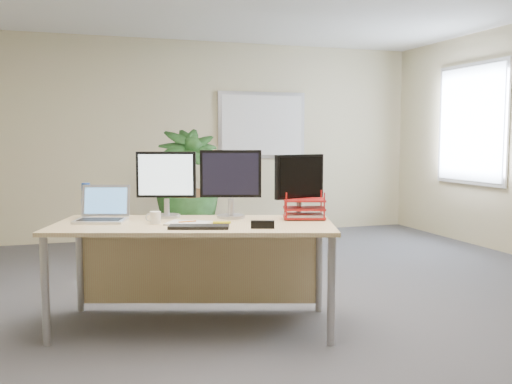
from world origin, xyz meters
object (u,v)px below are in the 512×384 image
object	(u,v)px
monitor_left	(166,180)
monitor_right	(231,179)
floor_plant	(188,190)
desk	(196,243)
laptop	(103,212)

from	to	relation	value
monitor_left	monitor_right	distance (m)	0.50
floor_plant	monitor_left	distance (m)	2.45
floor_plant	monitor_right	bearing A→B (deg)	-94.01
desk	floor_plant	world-z (taller)	floor_plant
monitor_left	monitor_right	bearing A→B (deg)	-22.02
floor_plant	laptop	distance (m)	2.63
monitor_left	laptop	xyz separation A→B (m)	(-0.48, -0.03, -0.23)
desk	floor_plant	distance (m)	2.65
laptop	floor_plant	bearing A→B (deg)	64.83
monitor_left	laptop	bearing A→B (deg)	-176.21
monitor_right	monitor_left	bearing A→B (deg)	157.98
desk	monitor_right	distance (m)	0.55
desk	laptop	xyz separation A→B (m)	(-0.65, 0.22, 0.23)
floor_plant	monitor_left	xyz separation A→B (m)	(-0.64, -2.35, 0.31)
monitor_right	laptop	distance (m)	0.98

